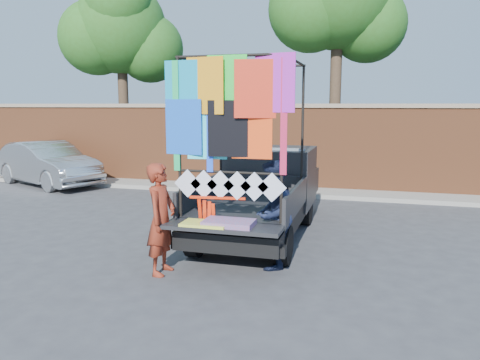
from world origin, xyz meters
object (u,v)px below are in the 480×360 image
(sedan, at_px, (47,163))
(man, at_px, (272,215))
(pickup_truck, at_px, (266,190))
(woman, at_px, (161,219))

(sedan, bearing_deg, man, -100.04)
(pickup_truck, bearing_deg, man, -74.90)
(sedan, bearing_deg, pickup_truck, -89.71)
(sedan, xyz_separation_m, man, (8.57, -5.62, 0.16))
(pickup_truck, distance_m, sedan, 8.64)
(pickup_truck, height_order, sedan, pickup_truck)
(woman, bearing_deg, pickup_truck, -18.73)
(pickup_truck, height_order, woman, pickup_truck)
(pickup_truck, relative_size, woman, 3.06)
(man, bearing_deg, woman, -60.56)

